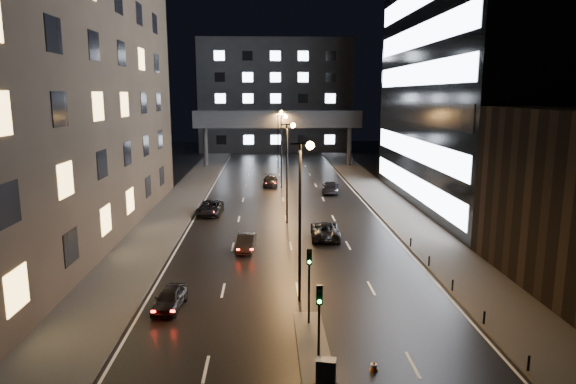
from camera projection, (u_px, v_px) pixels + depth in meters
name	position (u px, v px, depth m)	size (l,w,h in m)	color
ground	(283.00, 199.00, 63.95)	(160.00, 160.00, 0.00)	black
sidewalk_left	(175.00, 209.00, 58.52)	(5.00, 110.00, 0.15)	#383533
sidewalk_right	(392.00, 207.00, 59.54)	(5.00, 110.00, 0.15)	#383533
building_left	(25.00, 9.00, 43.57)	(15.00, 48.00, 40.00)	#2D2319
building_right_glass	(509.00, 6.00, 56.82)	(20.00, 36.00, 45.00)	black
building_far	(275.00, 96.00, 118.52)	(34.00, 14.00, 25.00)	#333335
skybridge	(278.00, 120.00, 91.82)	(30.00, 3.00, 10.00)	#333335
median_island	(313.00, 345.00, 26.66)	(1.60, 8.00, 0.15)	#383533
traffic_signal_near	(309.00, 274.00, 28.54)	(0.28, 0.34, 4.40)	black
traffic_signal_far	(319.00, 316.00, 23.14)	(0.28, 0.34, 4.40)	black
bollard_row	(467.00, 301.00, 31.41)	(0.12, 25.12, 0.90)	black
streetlight_near	(303.00, 201.00, 31.34)	(1.45, 0.50, 10.15)	black
streetlight_mid_a	(289.00, 160.00, 50.96)	(1.45, 0.50, 10.15)	black
streetlight_mid_b	(282.00, 142.00, 70.59)	(1.45, 0.50, 10.15)	black
streetlight_far	(279.00, 131.00, 90.21)	(1.45, 0.50, 10.15)	black
car_away_a	(170.00, 298.00, 31.36)	(1.55, 3.86, 1.31)	black
car_away_b	(246.00, 243.00, 43.04)	(1.41, 4.03, 1.33)	black
car_away_c	(210.00, 208.00, 55.93)	(2.42, 5.24, 1.46)	black
car_away_d	(271.00, 181.00, 73.13)	(2.05, 5.04, 1.46)	black
car_toward_a	(325.00, 230.00, 46.71)	(2.50, 5.41, 1.50)	black
car_toward_b	(330.00, 187.00, 68.04)	(2.18, 5.37, 1.56)	black
utility_cabinet	(326.00, 371.00, 22.92)	(0.88, 0.55, 1.18)	#464648
cone_b	(374.00, 366.00, 24.31)	(0.40, 0.40, 0.51)	#FF650D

